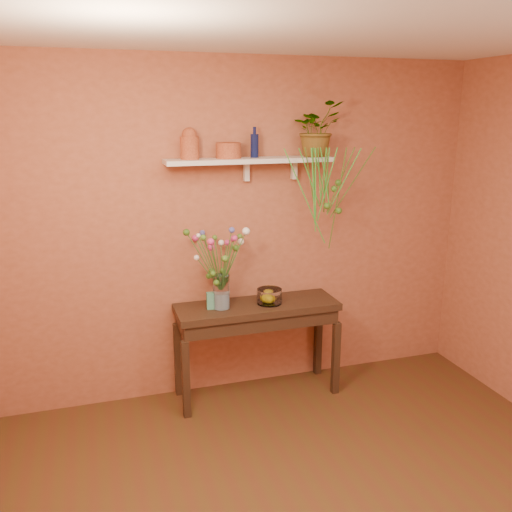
% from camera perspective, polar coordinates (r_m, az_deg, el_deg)
% --- Properties ---
extents(room, '(4.04, 4.04, 2.70)m').
position_cam_1_polar(room, '(2.62, 10.24, -6.24)').
color(room, '#4E2A17').
rests_on(room, ground).
extents(sideboard, '(1.30, 0.42, 0.79)m').
position_cam_1_polar(sideboard, '(4.42, 0.12, -6.42)').
color(sideboard, '#3B2519').
rests_on(sideboard, ground).
extents(wall_shelf, '(1.30, 0.24, 0.19)m').
position_cam_1_polar(wall_shelf, '(4.22, -0.54, 9.92)').
color(wall_shelf, white).
rests_on(wall_shelf, room).
extents(terracotta_jug, '(0.17, 0.17, 0.23)m').
position_cam_1_polar(terracotta_jug, '(4.12, -6.97, 11.53)').
color(terracotta_jug, '#BB5C37').
rests_on(terracotta_jug, wall_shelf).
extents(terracotta_pot, '(0.24, 0.24, 0.12)m').
position_cam_1_polar(terracotta_pot, '(4.19, -2.89, 10.97)').
color(terracotta_pot, '#BB5C37').
rests_on(terracotta_pot, wall_shelf).
extents(blue_bottle, '(0.08, 0.08, 0.23)m').
position_cam_1_polar(blue_bottle, '(4.25, -0.15, 11.51)').
color(blue_bottle, '#0D1440').
rests_on(blue_bottle, wall_shelf).
extents(spider_plant, '(0.47, 0.45, 0.42)m').
position_cam_1_polar(spider_plant, '(4.37, 6.35, 13.07)').
color(spider_plant, '#3B681E').
rests_on(spider_plant, wall_shelf).
extents(plant_fronds, '(0.75, 0.30, 0.81)m').
position_cam_1_polar(plant_fronds, '(4.29, 7.60, 6.91)').
color(plant_fronds, '#3B681E').
rests_on(plant_fronds, wall_shelf).
extents(glass_vase, '(0.13, 0.13, 0.27)m').
position_cam_1_polar(glass_vase, '(4.25, -3.65, -4.01)').
color(glass_vase, white).
rests_on(glass_vase, sideboard).
extents(bouquet, '(0.49, 0.46, 0.51)m').
position_cam_1_polar(bouquet, '(4.16, -3.87, 0.59)').
color(bouquet, '#386B28').
rests_on(bouquet, glass_vase).
extents(glass_bowl, '(0.20, 0.20, 0.12)m').
position_cam_1_polar(glass_bowl, '(4.37, 1.41, -4.29)').
color(glass_bowl, white).
rests_on(glass_bowl, sideboard).
extents(lemon, '(0.08, 0.08, 0.08)m').
position_cam_1_polar(lemon, '(4.38, 1.32, -4.37)').
color(lemon, yellow).
rests_on(lemon, glass_bowl).
extents(carton, '(0.07, 0.05, 0.13)m').
position_cam_1_polar(carton, '(4.26, -4.74, -4.68)').
color(carton, teal).
rests_on(carton, sideboard).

